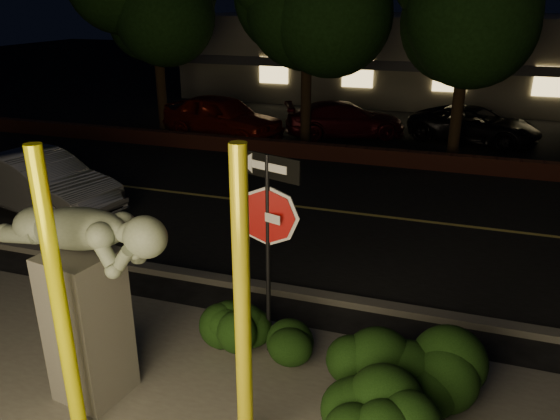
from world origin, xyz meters
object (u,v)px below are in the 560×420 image
(yellow_pole_left, at_px, (60,305))
(parked_car_dark, at_px, (474,125))
(sculpture, at_px, (84,281))
(parked_car_darkred, at_px, (345,119))
(yellow_pole_right, at_px, (242,311))
(parked_car_red, at_px, (222,117))
(signpost, at_px, (268,217))
(silver_sedan, at_px, (40,183))

(yellow_pole_left, distance_m, parked_car_dark, 16.73)
(sculpture, bearing_deg, parked_car_darkred, 99.76)
(yellow_pole_right, bearing_deg, sculpture, 174.20)
(parked_car_dark, bearing_deg, yellow_pole_left, 179.53)
(parked_car_red, distance_m, parked_car_dark, 8.93)
(parked_car_red, height_order, parked_car_dark, parked_car_red)
(sculpture, xyz_separation_m, parked_car_dark, (4.52, 15.45, -1.03))
(sculpture, distance_m, parked_car_darkred, 14.87)
(yellow_pole_right, height_order, signpost, yellow_pole_right)
(yellow_pole_right, bearing_deg, parked_car_darkred, 97.92)
(sculpture, height_order, parked_car_darkred, sculpture)
(silver_sedan, bearing_deg, yellow_pole_right, -113.39)
(yellow_pole_right, distance_m, signpost, 1.83)
(silver_sedan, bearing_deg, signpost, -104.44)
(signpost, bearing_deg, sculpture, -120.21)
(yellow_pole_right, xyz_separation_m, parked_car_dark, (2.40, 15.67, -1.16))
(parked_car_darkred, bearing_deg, yellow_pole_right, 166.03)
(yellow_pole_right, relative_size, parked_car_darkred, 0.81)
(yellow_pole_right, relative_size, parked_car_dark, 0.80)
(sculpture, xyz_separation_m, parked_car_red, (-4.12, 13.18, -0.86))
(signpost, bearing_deg, parked_car_darkred, 115.94)
(yellow_pole_right, xyz_separation_m, parked_car_darkred, (-2.09, 15.05, -1.14))
(yellow_pole_left, xyz_separation_m, silver_sedan, (-5.46, 5.81, -1.04))
(signpost, distance_m, parked_car_red, 13.10)
(silver_sedan, height_order, parked_car_red, parked_car_red)
(yellow_pole_left, relative_size, signpost, 1.19)
(sculpture, xyz_separation_m, silver_sedan, (-5.24, 5.13, -0.94))
(silver_sedan, xyz_separation_m, parked_car_darkred, (5.27, 9.70, -0.07))
(yellow_pole_left, xyz_separation_m, parked_car_darkred, (-0.20, 15.51, -1.11))
(sculpture, relative_size, parked_car_red, 0.58)
(yellow_pole_left, distance_m, signpost, 2.73)
(signpost, distance_m, parked_car_dark, 14.24)
(sculpture, bearing_deg, signpost, 51.18)
(parked_car_dark, bearing_deg, parked_car_red, 119.17)
(parked_car_dark, bearing_deg, silver_sedan, 151.03)
(yellow_pole_left, bearing_deg, parked_car_dark, 75.08)
(parked_car_red, xyz_separation_m, parked_car_dark, (8.63, 2.27, -0.17))
(parked_car_red, distance_m, parked_car_darkred, 4.46)
(yellow_pole_left, distance_m, sculpture, 0.72)
(yellow_pole_left, relative_size, parked_car_red, 0.76)
(sculpture, relative_size, silver_sedan, 0.62)
(yellow_pole_left, height_order, signpost, yellow_pole_left)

